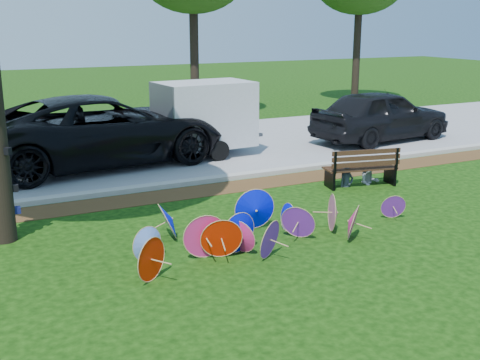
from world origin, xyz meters
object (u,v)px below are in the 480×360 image
Objects in this scene: person_right at (370,162)px; person_left at (347,165)px; park_bench at (360,167)px; dark_pickup at (381,115)px; parasol_pile at (249,227)px; cargo_trailer at (205,114)px; black_van at (102,130)px.

person_left is at bearing -164.00° from person_right.
dark_pickup is at bearing 57.58° from park_bench.
parasol_pile is at bearing -135.56° from person_right.
person_left is at bearing 127.11° from dark_pickup.
person_left reaches higher than park_bench.
cargo_trailer is at bearing 109.10° from person_left.
person_right is (5.49, -4.99, -0.44)m from black_van.
park_bench is (-4.15, -4.34, -0.39)m from dark_pickup.
person_right is at bearing 19.43° from park_bench.
dark_pickup is 6.23m from person_left.
person_right is at bearing -67.14° from cargo_trailer.
person_right is at bearing -138.93° from black_van.
park_bench is 0.36m from person_right.
dark_pickup is (9.29, -0.69, -0.11)m from black_van.
black_van is 3.08m from cargo_trailer.
dark_pickup is 1.86× the size of cargo_trailer.
dark_pickup is 6.26m from cargo_trailer.
person_left reaches higher than parasol_pile.
cargo_trailer reaches higher than person_left.
dark_pickup is 4.73× the size of person_left.
park_bench is 0.36m from person_left.
person_right reaches higher than person_left.
person_left is at bearing -74.17° from cargo_trailer.
park_bench is 1.69× the size of person_left.
cargo_trailer reaches higher than person_right.
black_van reaches higher than park_bench.
cargo_trailer is (-6.23, 0.51, 0.39)m from dark_pickup.
dark_pickup reaches higher than person_left.
black_van reaches higher than dark_pickup.
parasol_pile is 4.75m from person_left.
parasol_pile is 5.65× the size of person_left.
parasol_pile is at bearing 179.24° from black_van.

